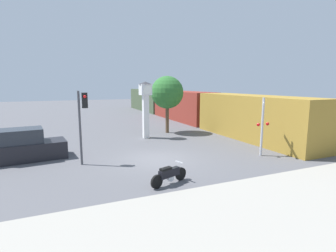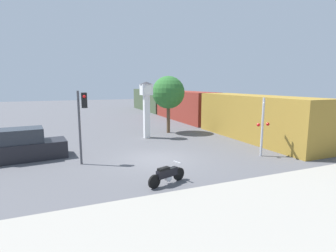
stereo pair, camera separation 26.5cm
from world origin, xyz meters
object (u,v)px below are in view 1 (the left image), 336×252
object	(u,v)px
clock_tower	(146,101)
freight_train	(183,106)
motorcycle	(169,175)
traffic_light	(82,114)
street_tree	(167,93)
parked_car	(25,147)
railroad_crossing_signal	(262,124)

from	to	relation	value
clock_tower	freight_train	distance (m)	11.50
motorcycle	traffic_light	size ratio (longest dim) A/B	0.49
motorcycle	traffic_light	world-z (taller)	traffic_light
traffic_light	street_tree	world-z (taller)	street_tree
freight_train	parked_car	bearing A→B (deg)	-143.39
street_tree	parked_car	distance (m)	11.95
railroad_crossing_signal	street_tree	size ratio (longest dim) A/B	0.70
clock_tower	street_tree	distance (m)	2.88
traffic_light	street_tree	bearing A→B (deg)	41.26
freight_train	railroad_crossing_signal	xyz separation A→B (m)	(-2.89, -16.32, 0.21)
motorcycle	railroad_crossing_signal	xyz separation A→B (m)	(6.89, 1.99, 1.49)
freight_train	clock_tower	bearing A→B (deg)	-131.35
clock_tower	parked_car	bearing A→B (deg)	-159.06
motorcycle	railroad_crossing_signal	distance (m)	7.32
motorcycle	clock_tower	xyz separation A→B (m)	(2.22, 9.73, 2.52)
clock_tower	street_tree	world-z (taller)	street_tree
freight_train	street_tree	world-z (taller)	street_tree
traffic_light	railroad_crossing_signal	world-z (taller)	traffic_light
street_tree	parked_car	size ratio (longest dim) A/B	1.13
clock_tower	freight_train	xyz separation A→B (m)	(7.55, 8.58, -1.24)
motorcycle	freight_train	world-z (taller)	freight_train
street_tree	parked_car	world-z (taller)	street_tree
traffic_light	parked_car	size ratio (longest dim) A/B	0.90
motorcycle	street_tree	xyz separation A→B (m)	(4.67, 11.14, 3.10)
motorcycle	railroad_crossing_signal	bearing A→B (deg)	-3.42
street_tree	motorcycle	bearing A→B (deg)	-112.75
clock_tower	railroad_crossing_signal	bearing A→B (deg)	-58.92
clock_tower	motorcycle	bearing A→B (deg)	-102.86
railroad_crossing_signal	parked_car	distance (m)	13.74
clock_tower	traffic_light	xyz separation A→B (m)	(-5.24, -5.34, -0.23)
parked_car	traffic_light	bearing A→B (deg)	-42.53
clock_tower	freight_train	bearing A→B (deg)	48.65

